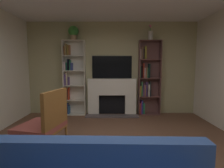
{
  "coord_description": "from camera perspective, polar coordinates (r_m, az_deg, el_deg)",
  "views": [
    {
      "loc": [
        0.0,
        -2.43,
        1.48
      ],
      "look_at": [
        0.0,
        1.16,
        1.09
      ],
      "focal_mm": 28.02,
      "sensor_mm": 36.0,
      "label": 1
    }
  ],
  "objects": [
    {
      "name": "wall_back_accent",
      "position": [
        5.35,
        0.02,
        5.07
      ],
      "size": [
        5.19,
        0.06,
        2.77
      ],
      "primitive_type": "cube",
      "color": "tan",
      "rests_on": "ground_plane"
    },
    {
      "name": "vase_with_flowers",
      "position": [
        5.36,
        12.47,
        15.33
      ],
      "size": [
        0.13,
        0.13,
        0.44
      ],
      "color": "beige",
      "rests_on": "bookshelf_right"
    },
    {
      "name": "potted_plant",
      "position": [
        5.38,
        -12.46,
        16.23
      ],
      "size": [
        0.29,
        0.29,
        0.41
      ],
      "color": "#9D7855",
      "rests_on": "bookshelf_left"
    },
    {
      "name": "fireplace",
      "position": [
        5.28,
        0.02,
        -3.74
      ],
      "size": [
        1.53,
        0.54,
        1.08
      ],
      "color": "white",
      "rests_on": "ground_plane"
    },
    {
      "name": "tv",
      "position": [
        5.29,
        0.02,
        5.51
      ],
      "size": [
        1.19,
        0.06,
        0.67
      ],
      "primitive_type": "cube",
      "color": "black",
      "rests_on": "fireplace"
    },
    {
      "name": "armchair",
      "position": [
        3.12,
        -21.01,
        -11.75
      ],
      "size": [
        0.77,
        0.8,
        1.09
      ],
      "color": "brown",
      "rests_on": "ground_plane"
    },
    {
      "name": "bookshelf_right",
      "position": [
        5.35,
        11.34,
        1.29
      ],
      "size": [
        0.64,
        0.27,
        2.2
      ],
      "color": "brown",
      "rests_on": "ground_plane"
    },
    {
      "name": "ground_plane",
      "position": [
        2.84,
        -0.03,
        -25.19
      ],
      "size": [
        6.94,
        6.94,
        0.0
      ],
      "primitive_type": "plane",
      "color": "brown"
    },
    {
      "name": "bookshelf_left",
      "position": [
        5.37,
        -12.75,
        2.11
      ],
      "size": [
        0.64,
        0.29,
        2.2
      ],
      "color": "silver",
      "rests_on": "ground_plane"
    }
  ]
}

